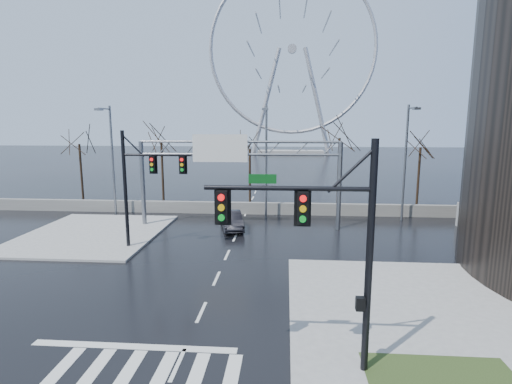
# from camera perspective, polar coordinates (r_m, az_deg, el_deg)

# --- Properties ---
(ground) EXTENTS (260.00, 260.00, 0.00)m
(ground) POSITION_cam_1_polar(r_m,az_deg,el_deg) (19.08, -7.81, -16.63)
(ground) COLOR black
(ground) RESTS_ON ground
(sidewalk_right_ext) EXTENTS (12.00, 10.00, 0.15)m
(sidewalk_right_ext) POSITION_cam_1_polar(r_m,az_deg,el_deg) (21.41, 21.57, -13.98)
(sidewalk_right_ext) COLOR gray
(sidewalk_right_ext) RESTS_ON ground
(sidewalk_far) EXTENTS (10.00, 12.00, 0.15)m
(sidewalk_far) POSITION_cam_1_polar(r_m,az_deg,el_deg) (33.32, -22.23, -5.52)
(sidewalk_far) COLOR gray
(sidewalk_far) RESTS_ON ground
(barrier_wall) EXTENTS (52.00, 0.50, 1.10)m
(barrier_wall) POSITION_cam_1_polar(r_m,az_deg,el_deg) (37.71, -1.49, -2.30)
(barrier_wall) COLOR slate
(barrier_wall) RESTS_ON ground
(signal_mast_near) EXTENTS (5.52, 0.41, 8.00)m
(signal_mast_near) POSITION_cam_1_polar(r_m,az_deg,el_deg) (13.21, 10.26, -6.13)
(signal_mast_near) COLOR black
(signal_mast_near) RESTS_ON ground
(signal_mast_far) EXTENTS (4.72, 0.41, 8.00)m
(signal_mast_far) POSITION_cam_1_polar(r_m,az_deg,el_deg) (27.62, -16.11, 1.87)
(signal_mast_far) COLOR black
(signal_mast_far) RESTS_ON ground
(sign_gantry) EXTENTS (16.36, 0.40, 7.60)m
(sign_gantry) POSITION_cam_1_polar(r_m,az_deg,el_deg) (32.07, -3.10, 3.92)
(sign_gantry) COLOR slate
(sign_gantry) RESTS_ON ground
(streetlight_left) EXTENTS (0.50, 2.55, 10.00)m
(streetlight_left) POSITION_cam_1_polar(r_m,az_deg,el_deg) (38.32, -20.06, 5.37)
(streetlight_left) COLOR slate
(streetlight_left) RESTS_ON ground
(streetlight_mid) EXTENTS (0.50, 2.55, 10.00)m
(streetlight_mid) POSITION_cam_1_polar(r_m,az_deg,el_deg) (34.98, 1.44, 5.59)
(streetlight_mid) COLOR slate
(streetlight_mid) RESTS_ON ground
(streetlight_right) EXTENTS (0.50, 2.55, 10.00)m
(streetlight_right) POSITION_cam_1_polar(r_m,az_deg,el_deg) (36.41, 20.74, 5.12)
(streetlight_right) COLOR slate
(streetlight_right) RESTS_ON ground
(tree_far_left) EXTENTS (3.50, 3.50, 7.00)m
(tree_far_left) POSITION_cam_1_polar(r_m,az_deg,el_deg) (46.22, -23.88, 5.40)
(tree_far_left) COLOR black
(tree_far_left) RESTS_ON ground
(tree_left) EXTENTS (3.75, 3.75, 7.50)m
(tree_left) POSITION_cam_1_polar(r_m,az_deg,el_deg) (42.23, -13.35, 6.17)
(tree_left) COLOR black
(tree_left) RESTS_ON ground
(tree_center) EXTENTS (3.25, 3.25, 6.50)m
(tree_center) POSITION_cam_1_polar(r_m,az_deg,el_deg) (41.48, -0.89, 5.26)
(tree_center) COLOR black
(tree_center) RESTS_ON ground
(tree_right) EXTENTS (3.90, 3.90, 7.80)m
(tree_right) POSITION_cam_1_polar(r_m,az_deg,el_deg) (40.58, 11.82, 6.43)
(tree_right) COLOR black
(tree_right) RESTS_ON ground
(tree_far_right) EXTENTS (3.40, 3.40, 6.80)m
(tree_far_right) POSITION_cam_1_polar(r_m,az_deg,el_deg) (42.89, 22.39, 5.00)
(tree_far_right) COLOR black
(tree_far_right) RESTS_ON ground
(ferris_wheel) EXTENTS (45.00, 6.00, 50.91)m
(ferris_wheel) POSITION_cam_1_polar(r_m,az_deg,el_deg) (113.07, 5.17, 18.77)
(ferris_wheel) COLOR gray
(ferris_wheel) RESTS_ON ground
(car) EXTENTS (2.56, 4.62, 1.44)m
(car) POSITION_cam_1_polar(r_m,az_deg,el_deg) (32.33, -3.49, -4.06)
(car) COLOR black
(car) RESTS_ON ground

